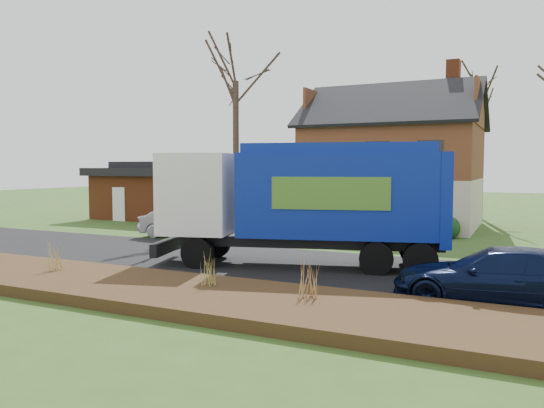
% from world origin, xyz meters
% --- Properties ---
extents(ground, '(120.00, 120.00, 0.00)m').
position_xyz_m(ground, '(0.00, 0.00, 0.00)').
color(ground, '#304918').
rests_on(ground, ground).
extents(road, '(80.00, 7.00, 0.02)m').
position_xyz_m(road, '(0.00, 0.00, 0.01)').
color(road, black).
rests_on(road, ground).
extents(mulch_verge, '(80.00, 3.50, 0.30)m').
position_xyz_m(mulch_verge, '(0.00, -5.30, 0.15)').
color(mulch_verge, black).
rests_on(mulch_verge, ground).
extents(main_house, '(12.95, 8.95, 9.26)m').
position_xyz_m(main_house, '(1.49, 13.91, 4.03)').
color(main_house, beige).
rests_on(main_house, ground).
extents(ranch_house, '(9.80, 8.20, 3.70)m').
position_xyz_m(ranch_house, '(-12.00, 13.00, 1.81)').
color(ranch_house, brown).
rests_on(ranch_house, ground).
extents(garbage_truck, '(9.96, 5.02, 4.12)m').
position_xyz_m(garbage_truck, '(2.23, 0.28, 2.38)').
color(garbage_truck, black).
rests_on(garbage_truck, ground).
extents(silver_sedan, '(4.43, 1.87, 1.42)m').
position_xyz_m(silver_sedan, '(-5.68, 4.45, 0.71)').
color(silver_sedan, '#9C9EA3').
rests_on(silver_sedan, ground).
extents(navy_wagon, '(5.01, 2.19, 1.43)m').
position_xyz_m(navy_wagon, '(8.32, -2.51, 0.72)').
color(navy_wagon, black).
rests_on(navy_wagon, ground).
extents(tree_front_west, '(3.79, 3.79, 11.28)m').
position_xyz_m(tree_front_west, '(-5.86, 9.69, 9.29)').
color(tree_front_west, '#402F26').
rests_on(tree_front_west, ground).
extents(tree_back, '(3.39, 3.39, 10.72)m').
position_xyz_m(tree_back, '(6.17, 20.61, 8.94)').
color(tree_back, '#3E3125').
rests_on(tree_back, ground).
extents(grass_clump_west, '(0.34, 0.28, 0.89)m').
position_xyz_m(grass_clump_west, '(-3.70, -4.96, 0.75)').
color(grass_clump_west, '#AD924C').
rests_on(grass_clump_west, mulch_verge).
extents(grass_clump_mid, '(0.32, 0.26, 0.88)m').
position_xyz_m(grass_clump_mid, '(1.51, -4.71, 0.74)').
color(grass_clump_mid, '#9A8B44').
rests_on(grass_clump_mid, mulch_verge).
extents(grass_clump_east, '(0.38, 0.31, 0.94)m').
position_xyz_m(grass_clump_east, '(4.32, -4.77, 0.77)').
color(grass_clump_east, '#A27847').
rests_on(grass_clump_east, mulch_verge).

